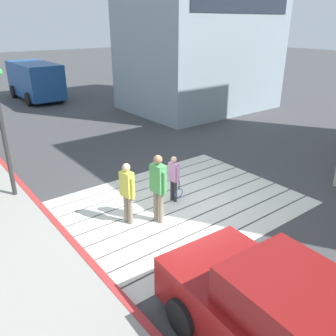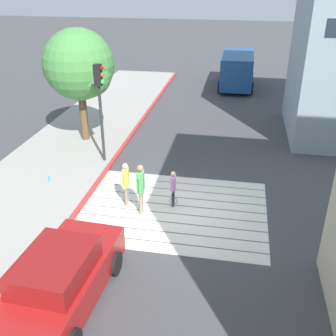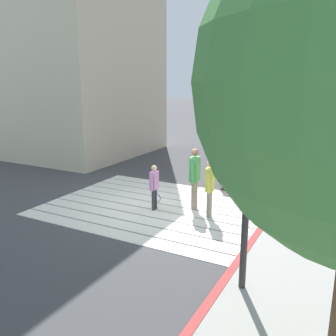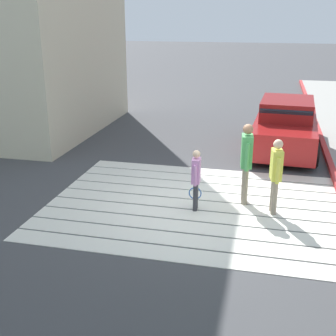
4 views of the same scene
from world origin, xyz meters
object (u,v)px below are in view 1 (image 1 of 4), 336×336
at_px(car_parked_near_curb, 291,330).
at_px(pedestrian_adult_trailing, 127,189).
at_px(pedestrian_child_with_racket, 174,176).
at_px(van_down_street, 35,80).
at_px(pedestrian_adult_lead, 158,184).

height_order(car_parked_near_curb, pedestrian_adult_trailing, pedestrian_adult_trailing).
bearing_deg(car_parked_near_curb, pedestrian_adult_trailing, 86.52).
bearing_deg(pedestrian_child_with_racket, car_parked_near_curb, -110.91).
bearing_deg(pedestrian_adult_trailing, pedestrian_child_with_racket, 7.36).
bearing_deg(van_down_street, pedestrian_child_with_racket, -95.92).
xyz_separation_m(car_parked_near_curb, pedestrian_adult_trailing, (0.29, 4.85, 0.22)).
bearing_deg(pedestrian_child_with_racket, pedestrian_adult_trailing, -172.64).
xyz_separation_m(van_down_street, pedestrian_adult_lead, (-2.72, -17.25, -0.22)).
relative_size(pedestrian_adult_trailing, pedestrian_child_with_racket, 1.20).
bearing_deg(car_parked_near_curb, pedestrian_child_with_racket, 69.09).
xyz_separation_m(pedestrian_adult_lead, pedestrian_adult_trailing, (-0.64, 0.41, -0.11)).
relative_size(pedestrian_adult_lead, pedestrian_adult_trailing, 1.11).
xyz_separation_m(car_parked_near_curb, pedestrian_adult_lead, (0.93, 4.43, 0.32)).
distance_m(pedestrian_adult_trailing, pedestrian_child_with_racket, 1.66).
relative_size(pedestrian_adult_lead, pedestrian_child_with_racket, 1.34).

